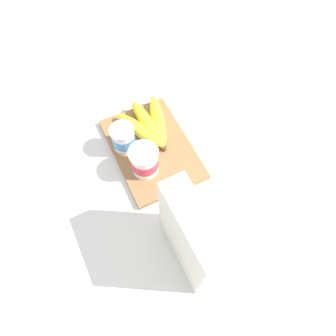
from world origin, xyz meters
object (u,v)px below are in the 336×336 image
Objects in this scene: yogurt_cup_front at (144,161)px; banana_bunch at (148,125)px; cutting_board at (152,149)px; cereal_box at (190,238)px; yogurt_cup_back at (123,138)px.

banana_bunch is (0.12, -0.06, -0.02)m from yogurt_cup_front.
yogurt_cup_front is at bearing 142.11° from cutting_board.
cereal_box is (-0.30, 0.04, 0.11)m from cutting_board.
yogurt_cup_front is (-0.06, 0.04, 0.05)m from cutting_board.
yogurt_cup_back is 0.41× the size of banana_bunch.
banana_bunch reaches higher than cutting_board.
cereal_box is 2.79× the size of yogurt_cup_front.
banana_bunch is at bearing -27.73° from yogurt_cup_front.
yogurt_cup_front reaches higher than cutting_board.
yogurt_cup_front is 1.09× the size of yogurt_cup_back.
yogurt_cup_front is at bearing 152.27° from banana_bunch.
banana_bunch is (0.06, -0.02, 0.03)m from cutting_board.
cereal_box is 3.05× the size of yogurt_cup_back.
cutting_board is 0.09m from yogurt_cup_back.
yogurt_cup_back is (0.34, 0.02, -0.06)m from cereal_box.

